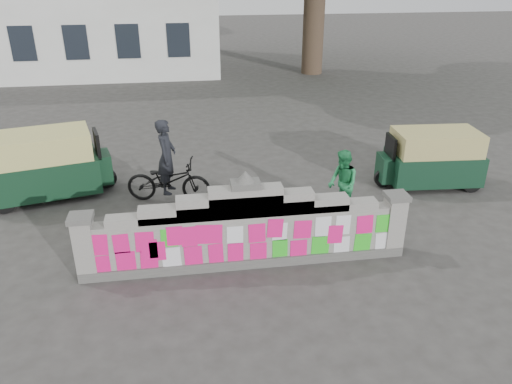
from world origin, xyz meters
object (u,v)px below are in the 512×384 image
cyclist_bike (168,181)px  pedestrian (343,183)px  rickshaw_left (46,164)px  cyclist_rider (167,166)px  rickshaw_right (431,158)px

cyclist_bike → pedestrian: 4.26m
rickshaw_left → cyclist_bike: bearing=-27.6°
pedestrian → rickshaw_left: bearing=-114.4°
pedestrian → rickshaw_left: rickshaw_left is taller
cyclist_rider → rickshaw_right: 6.88m
cyclist_rider → pedestrian: size_ratio=1.17×
cyclist_rider → cyclist_bike: bearing=0.0°
cyclist_bike → rickshaw_left: size_ratio=0.66×
cyclist_bike → rickshaw_left: 3.12m
pedestrian → rickshaw_right: (2.85, 1.29, -0.01)m
cyclist_bike → pedestrian: bearing=-96.1°
cyclist_bike → rickshaw_right: bearing=-78.1°
cyclist_bike → pedestrian: size_ratio=1.31×
cyclist_bike → rickshaw_left: bearing=88.8°
cyclist_rider → rickshaw_right: bearing=-78.1°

